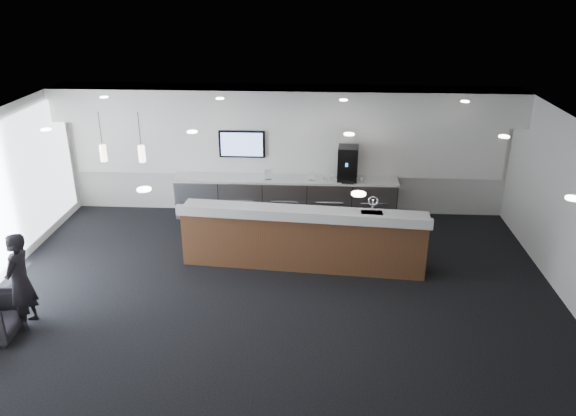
{
  "coord_description": "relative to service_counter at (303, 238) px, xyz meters",
  "views": [
    {
      "loc": [
        0.76,
        -8.29,
        5.2
      ],
      "look_at": [
        0.2,
        1.3,
        1.19
      ],
      "focal_mm": 35.0,
      "sensor_mm": 36.0,
      "label": 1
    }
  ],
  "objects": [
    {
      "name": "wall_tv",
      "position": [
        -1.48,
        2.59,
        1.07
      ],
      "size": [
        1.05,
        0.08,
        0.62
      ],
      "color": "black",
      "rests_on": "back_wall"
    },
    {
      "name": "cup_5",
      "position": [
        0.52,
        2.19,
        0.42
      ],
      "size": [
        0.1,
        0.1,
        0.09
      ],
      "primitive_type": "imported",
      "rotation": [
        0.0,
        0.0,
        3.23
      ],
      "color": "white",
      "rests_on": "back_credenza"
    },
    {
      "name": "pendant_left",
      "position": [
        -2.88,
        -0.52,
        1.67
      ],
      "size": [
        0.12,
        0.12,
        0.3
      ],
      "primitive_type": "cylinder",
      "color": "#FFE9C6",
      "rests_on": "ceiling"
    },
    {
      "name": "info_sign_right",
      "position": [
        0.11,
        2.22,
        0.48
      ],
      "size": [
        0.16,
        0.03,
        0.21
      ],
      "primitive_type": "cube",
      "rotation": [
        0.0,
        0.0,
        -0.09
      ],
      "color": "white",
      "rests_on": "back_credenza"
    },
    {
      "name": "coffee_machine",
      "position": [
        0.91,
        2.32,
        0.75
      ],
      "size": [
        0.47,
        0.59,
        0.76
      ],
      "rotation": [
        0.0,
        0.0,
        -0.08
      ],
      "color": "black",
      "rests_on": "back_credenza"
    },
    {
      "name": "service_counter",
      "position": [
        0.0,
        0.0,
        0.0
      ],
      "size": [
        4.7,
        1.17,
        1.49
      ],
      "rotation": [
        0.0,
        0.0,
        -0.08
      ],
      "color": "brown",
      "rests_on": "ground"
    },
    {
      "name": "back_credenza",
      "position": [
        -0.48,
        2.32,
        -0.1
      ],
      "size": [
        5.06,
        0.66,
        0.95
      ],
      "color": "#95989D",
      "rests_on": "ground"
    },
    {
      "name": "cup_6",
      "position": [
        0.38,
        2.19,
        0.42
      ],
      "size": [
        0.13,
        0.13,
        0.09
      ],
      "primitive_type": "imported",
      "rotation": [
        0.0,
        0.0,
        3.87
      ],
      "color": "white",
      "rests_on": "back_credenza"
    },
    {
      "name": "soffit_bulkhead",
      "position": [
        -0.48,
        2.23,
        2.07
      ],
      "size": [
        10.0,
        0.9,
        0.7
      ],
      "primitive_type": "cube",
      "color": "white",
      "rests_on": "back_wall"
    },
    {
      "name": "ceiling",
      "position": [
        -0.48,
        -1.32,
        2.42
      ],
      "size": [
        10.0,
        8.0,
        0.02
      ],
      "primitive_type": "cube",
      "color": "black",
      "rests_on": "back_wall"
    },
    {
      "name": "ceiling_can_lights",
      "position": [
        -0.48,
        -1.32,
        2.39
      ],
      "size": [
        7.0,
        5.0,
        0.02
      ],
      "primitive_type": null,
      "color": "white",
      "rests_on": "ceiling"
    },
    {
      "name": "alcove_panel",
      "position": [
        -0.48,
        2.65,
        1.02
      ],
      "size": [
        9.8,
        0.06,
        1.4
      ],
      "primitive_type": "cube",
      "color": "white",
      "rests_on": "back_wall"
    },
    {
      "name": "pendant_right",
      "position": [
        -3.58,
        -0.52,
        1.67
      ],
      "size": [
        0.12,
        0.12,
        0.3
      ],
      "primitive_type": "cylinder",
      "color": "#FFE9C6",
      "rests_on": "ceiling"
    },
    {
      "name": "cup_0",
      "position": [
        1.22,
        2.19,
        0.42
      ],
      "size": [
        0.09,
        0.09,
        0.09
      ],
      "primitive_type": "imported",
      "color": "white",
      "rests_on": "back_credenza"
    },
    {
      "name": "cup_2",
      "position": [
        0.94,
        2.19,
        0.42
      ],
      "size": [
        0.11,
        0.11,
        0.09
      ],
      "primitive_type": "imported",
      "rotation": [
        0.0,
        0.0,
        1.29
      ],
      "color": "white",
      "rests_on": "back_credenza"
    },
    {
      "name": "cup_1",
      "position": [
        1.08,
        2.19,
        0.42
      ],
      "size": [
        0.13,
        0.13,
        0.09
      ],
      "primitive_type": "imported",
      "rotation": [
        0.0,
        0.0,
        0.65
      ],
      "color": "white",
      "rests_on": "back_credenza"
    },
    {
      "name": "info_sign_left",
      "position": [
        -0.86,
        2.22,
        0.49
      ],
      "size": [
        0.17,
        0.05,
        0.23
      ],
      "primitive_type": "cube",
      "rotation": [
        0.0,
        0.0,
        0.15
      ],
      "color": "white",
      "rests_on": "back_credenza"
    },
    {
      "name": "lounge_guest",
      "position": [
        -4.32,
        -2.27,
        0.22
      ],
      "size": [
        0.39,
        0.59,
        1.6
      ],
      "primitive_type": "imported",
      "rotation": [
        0.0,
        0.0,
        -1.58
      ],
      "color": "black",
      "rests_on": "ground"
    },
    {
      "name": "ground",
      "position": [
        -0.48,
        -1.32,
        -0.58
      ],
      "size": [
        10.0,
        10.0,
        0.0
      ],
      "primitive_type": "plane",
      "color": "black",
      "rests_on": "ground"
    },
    {
      "name": "cup_3",
      "position": [
        0.8,
        2.19,
        0.42
      ],
      "size": [
        0.12,
        0.12,
        0.09
      ],
      "primitive_type": "imported",
      "rotation": [
        0.0,
        0.0,
        1.94
      ],
      "color": "white",
      "rests_on": "back_credenza"
    },
    {
      "name": "back_wall",
      "position": [
        -0.48,
        2.68,
        0.92
      ],
      "size": [
        10.0,
        0.02,
        3.0
      ],
      "primitive_type": "cube",
      "color": "silver",
      "rests_on": "ground"
    },
    {
      "name": "cup_4",
      "position": [
        0.66,
        2.19,
        0.42
      ],
      "size": [
        0.13,
        0.13,
        0.09
      ],
      "primitive_type": "imported",
      "rotation": [
        0.0,
        0.0,
        2.58
      ],
      "color": "white",
      "rests_on": "back_credenza"
    }
  ]
}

